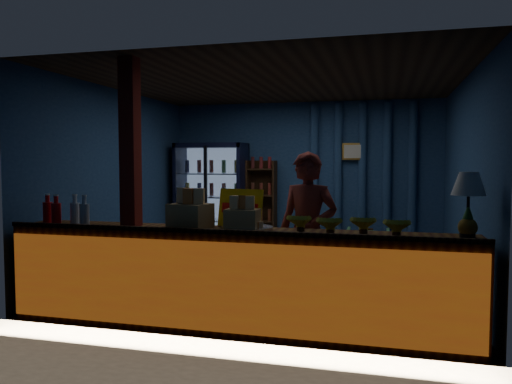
# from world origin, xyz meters

# --- Properties ---
(ground) EXTENTS (4.60, 4.60, 0.00)m
(ground) POSITION_xyz_m (0.00, 0.00, 0.00)
(ground) COLOR #515154
(ground) RESTS_ON ground
(room_walls) EXTENTS (4.60, 4.60, 4.60)m
(room_walls) POSITION_xyz_m (0.00, 0.00, 1.57)
(room_walls) COLOR navy
(room_walls) RESTS_ON ground
(counter) EXTENTS (4.40, 0.57, 0.99)m
(counter) POSITION_xyz_m (0.00, -1.91, 0.48)
(counter) COLOR brown
(counter) RESTS_ON ground
(support_post) EXTENTS (0.16, 0.16, 2.60)m
(support_post) POSITION_xyz_m (-1.05, -1.90, 1.30)
(support_post) COLOR maroon
(support_post) RESTS_ON ground
(beverage_cooler) EXTENTS (1.20, 0.62, 1.90)m
(beverage_cooler) POSITION_xyz_m (-1.55, 1.92, 0.93)
(beverage_cooler) COLOR black
(beverage_cooler) RESTS_ON ground
(bottle_shelf) EXTENTS (0.50, 0.28, 1.60)m
(bottle_shelf) POSITION_xyz_m (-0.70, 2.06, 0.79)
(bottle_shelf) COLOR #3D2813
(bottle_shelf) RESTS_ON ground
(curtain_folds) EXTENTS (1.74, 0.14, 2.50)m
(curtain_folds) POSITION_xyz_m (1.00, 2.14, 1.30)
(curtain_folds) COLOR navy
(curtain_folds) RESTS_ON room_walls
(framed_picture) EXTENTS (0.36, 0.04, 0.28)m
(framed_picture) POSITION_xyz_m (0.85, 2.10, 1.75)
(framed_picture) COLOR gold
(framed_picture) RESTS_ON room_walls
(shopkeeper) EXTENTS (0.68, 0.51, 1.69)m
(shopkeeper) POSITION_xyz_m (0.62, -1.33, 0.85)
(shopkeeper) COLOR maroon
(shopkeeper) RESTS_ON ground
(green_chair) EXTENTS (0.63, 0.65, 0.59)m
(green_chair) POSITION_xyz_m (1.13, 1.26, 0.29)
(green_chair) COLOR #57AE65
(green_chair) RESTS_ON ground
(side_table) EXTENTS (0.58, 0.48, 0.56)m
(side_table) POSITION_xyz_m (1.16, 1.44, 0.24)
(side_table) COLOR #3D2813
(side_table) RESTS_ON ground
(yellow_sign) EXTENTS (0.47, 0.19, 0.37)m
(yellow_sign) POSITION_xyz_m (0.01, -1.68, 1.14)
(yellow_sign) COLOR yellow
(yellow_sign) RESTS_ON counter
(soda_bottles) EXTENTS (0.58, 0.18, 0.31)m
(soda_bottles) POSITION_xyz_m (-1.73, -1.99, 1.08)
(soda_bottles) COLOR red
(soda_bottles) RESTS_ON counter
(snack_box_left) EXTENTS (0.41, 0.36, 0.39)m
(snack_box_left) POSITION_xyz_m (-0.43, -1.90, 1.09)
(snack_box_left) COLOR #9D7D4B
(snack_box_left) RESTS_ON counter
(snack_box_centre) EXTENTS (0.31, 0.26, 0.32)m
(snack_box_centre) POSITION_xyz_m (0.09, -1.88, 1.06)
(snack_box_centre) COLOR #9D7D4B
(snack_box_centre) RESTS_ON counter
(pastry_tray) EXTENTS (0.48, 0.48, 0.08)m
(pastry_tray) POSITION_xyz_m (0.12, -1.83, 0.98)
(pastry_tray) COLOR silver
(pastry_tray) RESTS_ON counter
(banana_bunches) EXTENTS (1.10, 0.31, 0.18)m
(banana_bunches) POSITION_xyz_m (1.05, -1.92, 1.04)
(banana_bunches) COLOR yellow
(banana_bunches) RESTS_ON counter
(table_lamp) EXTENTS (0.28, 0.28, 0.55)m
(table_lamp) POSITION_xyz_m (2.05, -1.85, 1.38)
(table_lamp) COLOR black
(table_lamp) RESTS_ON counter
(pineapple) EXTENTS (0.16, 0.16, 0.27)m
(pineapple) POSITION_xyz_m (2.05, -1.85, 1.06)
(pineapple) COLOR olive
(pineapple) RESTS_ON counter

